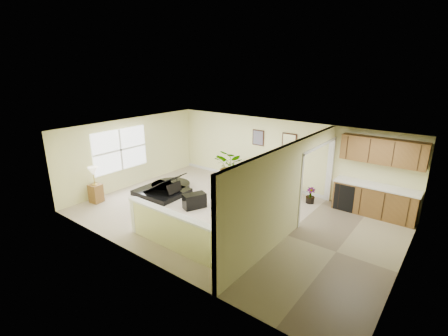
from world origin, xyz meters
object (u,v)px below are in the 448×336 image
Objects in this scene: loveseat at (277,184)px; lamp_stand at (95,187)px; accent_table at (247,173)px; palm_plant at (232,167)px; piano at (163,175)px; small_plant at (310,196)px; piano_bench at (194,201)px.

lamp_stand is at bearing -147.93° from loveseat.
loveseat is 1.21m from accent_table.
palm_plant reaches higher than loveseat.
piano is at bearing -124.16° from palm_plant.
small_plant is at bearing -1.73° from accent_table.
piano reaches higher than loveseat.
palm_plant reaches higher than accent_table.
lamp_stand reaches higher than piano_bench.
lamp_stand is (-2.58, -4.01, -0.17)m from palm_plant.
palm_plant is (1.43, 2.10, 0.03)m from piano.
piano_bench is at bearing -136.71° from small_plant.
loveseat is at bearing 12.50° from palm_plant.
accent_table is (1.94, 2.35, -0.13)m from piano.
accent_table is 5.27m from lamp_stand.
piano is 2.55× the size of accent_table.
lamp_stand reaches higher than small_plant.
piano_bench is 0.49× the size of palm_plant.
small_plant is at bearing 43.29° from piano_bench.
lamp_stand is (-3.10, -4.27, -0.01)m from accent_table.
palm_plant is at bearing 53.98° from piano.
loveseat is 1.07× the size of palm_plant.
palm_plant is at bearing -176.64° from small_plant.
palm_plant is at bearing 96.88° from piano_bench.
accent_table reaches higher than loveseat.
small_plant reaches higher than piano_bench.
lamp_stand is (-2.87, -1.62, 0.27)m from piano_bench.
loveseat reaches higher than piano_bench.
palm_plant is (-0.52, -0.25, 0.16)m from accent_table.
small_plant is (2.50, -0.08, -0.29)m from accent_table.
palm_plant reaches higher than small_plant.
piano is 5.02m from small_plant.
small_plant is (4.45, 2.28, -0.42)m from piano.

